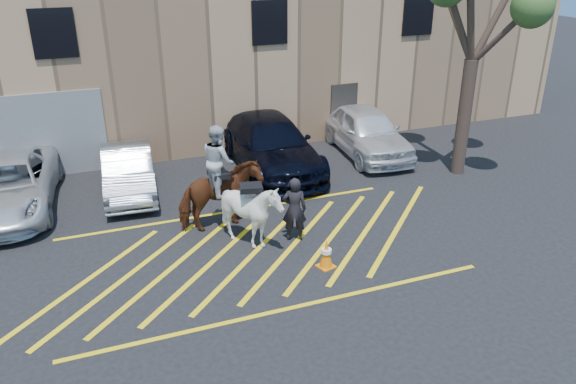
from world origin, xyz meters
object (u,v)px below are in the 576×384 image
object	(u,v)px
car_white_suv	(366,131)
traffic_cone	(326,254)
saddled_white	(252,213)
handler	(294,209)
mounted_bay	(220,188)
car_silver_sedan	(128,171)
car_blue_suv	(271,144)
car_white_pickup	(7,185)

from	to	relation	value
car_white_suv	traffic_cone	bearing A→B (deg)	-119.64
car_white_suv	saddled_white	xyz separation A→B (m)	(-5.98, -5.05, 0.06)
handler	mounted_bay	xyz separation A→B (m)	(-1.61, 1.33, 0.30)
car_silver_sedan	car_blue_suv	bearing A→B (deg)	8.15
mounted_bay	traffic_cone	bearing A→B (deg)	-57.80
car_white_pickup	car_blue_suv	size ratio (longest dim) A/B	0.91
mounted_bay	car_white_suv	bearing A→B (deg)	30.60
car_white_suv	car_silver_sedan	bearing A→B (deg)	-171.66
car_white_suv	saddled_white	size ratio (longest dim) A/B	2.62
car_silver_sedan	mounted_bay	bearing A→B (deg)	-54.21
car_white_pickup	car_white_suv	xyz separation A→B (m)	(11.93, 0.54, 0.09)
mounted_bay	saddled_white	distance (m)	1.35
car_white_pickup	handler	size ratio (longest dim) A/B	3.12
car_blue_suv	handler	xyz separation A→B (m)	(-1.11, -5.02, 0.01)
car_white_suv	handler	xyz separation A→B (m)	(-4.86, -5.16, 0.02)
car_white_pickup	car_silver_sedan	size ratio (longest dim) A/B	1.29
car_blue_suv	car_white_pickup	bearing A→B (deg)	-176.30
car_white_suv	traffic_cone	world-z (taller)	car_white_suv
car_silver_sedan	handler	xyz separation A→B (m)	(3.69, -4.67, 0.18)
handler	traffic_cone	bearing A→B (deg)	117.39
saddled_white	traffic_cone	size ratio (longest dim) A/B	2.61
traffic_cone	car_white_pickup	bearing A→B (deg)	139.61
car_silver_sedan	mounted_bay	distance (m)	3.96
car_white_pickup	car_blue_suv	bearing A→B (deg)	7.36
car_silver_sedan	saddled_white	distance (m)	5.24
car_white_suv	mounted_bay	size ratio (longest dim) A/B	1.71
car_silver_sedan	handler	distance (m)	5.95
handler	traffic_cone	size ratio (longest dim) A/B	2.39
mounted_bay	car_silver_sedan	bearing A→B (deg)	121.84
car_silver_sedan	traffic_cone	distance (m)	7.36
car_white_pickup	car_blue_suv	distance (m)	8.19
car_blue_suv	traffic_cone	distance (m)	6.66
car_white_pickup	mounted_bay	world-z (taller)	mounted_bay
car_white_pickup	car_silver_sedan	xyz separation A→B (m)	(3.38, 0.04, -0.06)
handler	saddled_white	xyz separation A→B (m)	(-1.11, 0.11, 0.04)
handler	car_silver_sedan	bearing A→B (deg)	-31.97
handler	car_white_suv	bearing A→B (deg)	-113.52
mounted_bay	traffic_cone	xyz separation A→B (m)	(1.82, -2.90, -0.81)
car_white_pickup	car_white_suv	distance (m)	11.94
car_silver_sedan	car_white_suv	bearing A→B (deg)	7.25
car_white_suv	handler	size ratio (longest dim) A/B	2.86
car_white_pickup	mounted_bay	distance (m)	6.38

